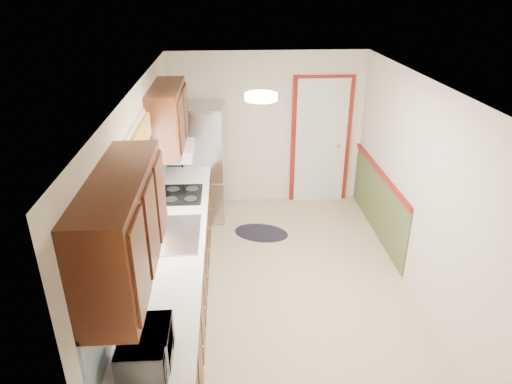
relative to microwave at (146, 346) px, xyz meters
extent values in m
cube|color=beige|center=(1.20, 1.95, -1.10)|extent=(3.20, 5.20, 0.12)
cube|color=white|center=(1.20, 1.95, 1.30)|extent=(3.20, 5.20, 0.12)
cube|color=white|center=(1.20, 4.45, 0.10)|extent=(3.20, 0.10, 2.40)
cube|color=white|center=(-0.30, 1.95, 0.10)|extent=(0.10, 5.20, 2.40)
cube|color=white|center=(2.70, 1.95, 0.10)|extent=(0.10, 5.20, 2.40)
cube|color=#3E1B0E|center=(0.00, 1.65, -0.65)|extent=(0.60, 4.00, 0.90)
cube|color=white|center=(0.01, 1.65, -0.18)|extent=(0.63, 4.00, 0.04)
cube|color=#5395C9|center=(-0.29, 1.65, 0.11)|extent=(0.02, 4.00, 0.55)
cube|color=#3E1B0E|center=(-0.12, 0.35, 0.72)|extent=(0.35, 1.40, 0.75)
cube|color=#3E1B0E|center=(-0.12, 3.05, 0.72)|extent=(0.35, 1.20, 0.75)
cube|color=white|center=(-0.29, 1.75, 0.52)|extent=(0.02, 1.00, 0.90)
cube|color=orange|center=(-0.24, 1.75, 0.87)|extent=(0.05, 1.12, 0.24)
cube|color=#B7B7BC|center=(0.01, 1.75, -0.16)|extent=(0.52, 0.82, 0.02)
cube|color=white|center=(-0.07, 3.10, 0.27)|extent=(0.45, 0.60, 0.15)
cube|color=maroon|center=(2.05, 4.42, -0.10)|extent=(0.94, 0.05, 2.08)
cube|color=white|center=(2.05, 4.39, -0.10)|extent=(0.80, 0.04, 2.00)
cube|color=#4C5932|center=(2.69, 3.30, -0.65)|extent=(0.02, 2.30, 0.90)
cube|color=maroon|center=(2.67, 3.30, -0.18)|extent=(0.04, 2.30, 0.06)
cylinder|color=#FFD88C|center=(0.90, 1.75, 1.26)|extent=(0.30, 0.30, 0.06)
imported|color=white|center=(0.00, 0.00, 0.00)|extent=(0.27, 0.48, 0.33)
cube|color=#B7B7BC|center=(0.18, 4.00, -0.24)|extent=(0.79, 0.75, 1.73)
cylinder|color=black|center=(-0.06, 3.62, -0.33)|extent=(0.02, 0.02, 1.21)
ellipsoid|color=black|center=(1.03, 3.33, -1.10)|extent=(0.90, 0.73, 0.01)
cube|color=black|center=(0.01, 2.70, -0.15)|extent=(0.49, 0.58, 0.02)
camera|label=1|loc=(0.59, -2.37, 2.23)|focal=32.00mm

